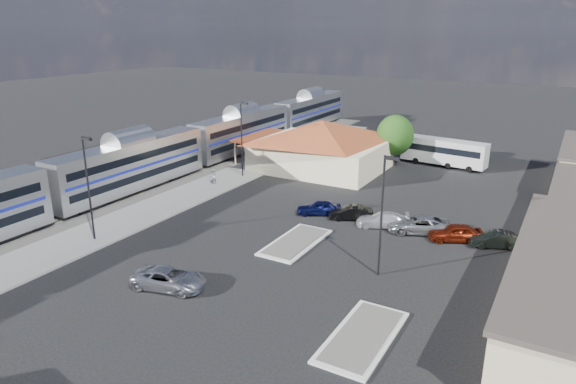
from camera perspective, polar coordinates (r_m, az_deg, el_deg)
The scene contains 21 objects.
ground at distance 43.57m, azimuth -5.07°, elevation -5.55°, with size 280.00×280.00×0.00m, color black.
railbed at distance 62.38m, azimuth -16.87°, elevation 1.14°, with size 16.00×100.00×0.12m, color #4C4944.
platform at distance 54.95m, azimuth -11.84°, elevation -0.69°, with size 5.50×92.00×0.18m, color gray.
passenger_train at distance 57.71m, azimuth -17.00°, elevation 2.69°, with size 3.00×104.00×5.55m.
freight_cars at distance 63.27m, azimuth -19.72°, elevation 2.84°, with size 2.80×46.00×4.00m.
station_depot at distance 64.59m, azimuth 3.66°, elevation 5.28°, with size 18.35×12.24×6.20m.
traffic_island_south at distance 43.14m, azimuth 0.85°, elevation -5.58°, with size 3.30×7.50×0.21m.
traffic_island_north at distance 31.43m, azimuth 8.28°, elevation -15.56°, with size 3.30×7.50×0.21m.
lamp_plat_s at distance 44.80m, azimuth -21.31°, elevation 1.18°, with size 1.08×0.25×9.00m.
lamp_plat_n at distance 60.51m, azimuth -5.12°, elevation 6.51°, with size 1.08×0.25×9.00m.
lamp_lot at distance 36.47m, azimuth 10.55°, elevation -1.58°, with size 1.08×0.25×9.00m.
tree_depot at distance 67.10m, azimuth 11.81°, elevation 6.20°, with size 4.71×4.71×6.63m.
suv at distance 36.84m, azimuth -13.08°, elevation -9.37°, with size 2.40×5.21×1.45m, color #AEB0B7.
coach_bus at distance 69.03m, azimuth 16.93°, elevation 4.40°, with size 11.00×3.63×3.46m.
person_b at distance 58.82m, azimuth -8.34°, elevation 1.73°, with size 0.83×0.65×1.72m, color silver.
parked_car_a at distance 49.34m, azimuth 3.47°, elevation -1.73°, with size 1.69×4.20×1.43m, color #0D1344.
parked_car_b at distance 48.38m, azimuth 7.02°, elevation -2.30°, with size 1.42×4.07×1.34m, color black.
parked_car_c at distance 47.07m, azimuth 10.47°, elevation -3.06°, with size 1.90×4.68×1.36m, color white.
parked_car_d at distance 46.46m, azimuth 14.32°, elevation -3.51°, with size 2.52×5.46×1.52m, color gray.
parked_car_e at distance 45.55m, azimuth 18.08°, elevation -4.31°, with size 1.78×4.43×1.51m, color maroon.
parked_car_f at distance 45.43m, azimuth 22.10°, elevation -4.92°, with size 1.46×4.19×1.38m, color black.
Camera 1 is at (23.04, -32.62, 17.43)m, focal length 32.00 mm.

